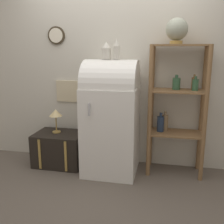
% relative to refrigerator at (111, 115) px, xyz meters
% --- Properties ---
extents(ground_plane, '(12.00, 12.00, 0.00)m').
position_rel_refrigerator_xyz_m(ground_plane, '(0.00, -0.23, -0.74)').
color(ground_plane, '#60564C').
extents(wall_back, '(7.00, 0.09, 2.70)m').
position_rel_refrigerator_xyz_m(wall_back, '(-0.00, 0.35, 0.61)').
color(wall_back, beige).
rests_on(wall_back, ground_plane).
extents(refrigerator, '(0.65, 0.68, 1.42)m').
position_rel_refrigerator_xyz_m(refrigerator, '(0.00, 0.00, 0.00)').
color(refrigerator, white).
rests_on(refrigerator, ground_plane).
extents(suitcase_trunk, '(0.65, 0.48, 0.44)m').
position_rel_refrigerator_xyz_m(suitcase_trunk, '(-0.72, 0.05, -0.52)').
color(suitcase_trunk, black).
rests_on(suitcase_trunk, ground_plane).
extents(shelf_unit, '(0.68, 0.37, 1.59)m').
position_rel_refrigerator_xyz_m(shelf_unit, '(0.78, 0.12, 0.17)').
color(shelf_unit, olive).
rests_on(shelf_unit, ground_plane).
extents(globe, '(0.25, 0.25, 0.29)m').
position_rel_refrigerator_xyz_m(globe, '(0.74, 0.09, 1.01)').
color(globe, '#AD8942').
rests_on(globe, shelf_unit).
extents(vase_left, '(0.11, 0.11, 0.20)m').
position_rel_refrigerator_xyz_m(vase_left, '(-0.06, -0.00, 0.77)').
color(vase_left, beige).
rests_on(vase_left, refrigerator).
extents(vase_center, '(0.08, 0.08, 0.23)m').
position_rel_refrigerator_xyz_m(vase_center, '(0.07, -0.01, 0.79)').
color(vase_center, beige).
rests_on(vase_center, refrigerator).
extents(desk_lamp, '(0.17, 0.17, 0.32)m').
position_rel_refrigerator_xyz_m(desk_lamp, '(-0.77, 0.07, -0.05)').
color(desk_lamp, '#AD8942').
rests_on(desk_lamp, suitcase_trunk).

